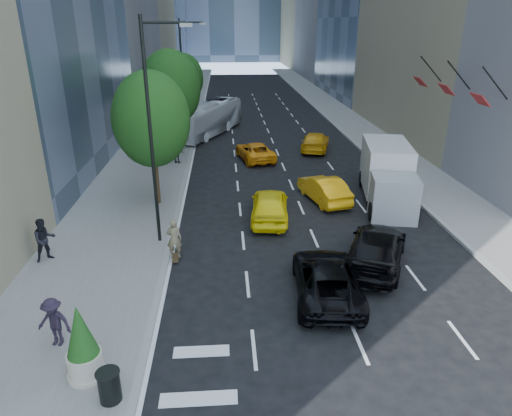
{
  "coord_description": "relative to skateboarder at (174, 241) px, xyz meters",
  "views": [
    {
      "loc": [
        -3.28,
        -15.96,
        9.85
      ],
      "look_at": [
        -1.86,
        4.21,
        1.6
      ],
      "focal_mm": 32.0,
      "sensor_mm": 36.0,
      "label": 1
    }
  ],
  "objects": [
    {
      "name": "traffic_signal",
      "position": [
        -0.8,
        37.76,
        3.31
      ],
      "size": [
        2.48,
        0.53,
        5.2
      ],
      "color": "black",
      "rests_on": "sidewalk_left"
    },
    {
      "name": "tree_near",
      "position": [
        -1.6,
        6.76,
        4.05
      ],
      "size": [
        4.2,
        4.2,
        7.46
      ],
      "color": "#322713",
      "rests_on": "sidewalk_left"
    },
    {
      "name": "sidewalk_right",
      "position": [
        15.6,
        27.76,
        -0.85
      ],
      "size": [
        4.0,
        120.0,
        0.15
      ],
      "primitive_type": "cube",
      "color": "slate",
      "rests_on": "ground"
    },
    {
      "name": "lamp_near",
      "position": [
        -0.72,
        1.76,
        4.89
      ],
      "size": [
        2.13,
        0.22,
        10.0
      ],
      "color": "black",
      "rests_on": "sidewalk_left"
    },
    {
      "name": "taxi_d",
      "position": [
        9.8,
        18.26,
        -0.2
      ],
      "size": [
        3.34,
        5.38,
        1.45
      ],
      "primitive_type": "imported",
      "rotation": [
        0.0,
        0.0,
        2.86
      ],
      "color": "#E59F0C",
      "rests_on": "ground"
    },
    {
      "name": "planter_shrub",
      "position": [
        -1.91,
        -7.24,
        0.38
      ],
      "size": [
        1.01,
        1.01,
        2.43
      ],
      "color": "beige",
      "rests_on": "sidewalk_left"
    },
    {
      "name": "sidewalk_left",
      "position": [
        -3.4,
        27.76,
        -0.85
      ],
      "size": [
        6.0,
        120.0,
        0.15
      ],
      "primitive_type": "cube",
      "color": "slate",
      "rests_on": "ground"
    },
    {
      "name": "pedestrian_b",
      "position": [
        -1.2,
        14.75,
        0.06
      ],
      "size": [
        1.05,
        0.68,
        1.66
      ],
      "primitive_type": "imported",
      "rotation": [
        0.0,
        0.0,
        2.84
      ],
      "color": "black",
      "rests_on": "sidewalk_left"
    },
    {
      "name": "black_sedan_mercedes",
      "position": [
        8.76,
        -1.04,
        -0.11
      ],
      "size": [
        4.36,
        6.0,
        1.61
      ],
      "primitive_type": "imported",
      "rotation": [
        0.0,
        0.0,
        2.72
      ],
      "color": "black",
      "rests_on": "ground"
    },
    {
      "name": "lamp_far",
      "position": [
        -0.72,
        19.76,
        4.89
      ],
      "size": [
        2.13,
        0.22,
        10.0
      ],
      "color": "black",
      "rests_on": "sidewalk_left"
    },
    {
      "name": "facade_flags",
      "position": [
        16.24,
        7.76,
        5.26
      ],
      "size": [
        1.85,
        13.3,
        2.05
      ],
      "color": "black",
      "rests_on": "ground"
    },
    {
      "name": "taxi_c",
      "position": [
        4.64,
        15.76,
        -0.25
      ],
      "size": [
        3.19,
        5.21,
        1.35
      ],
      "primitive_type": "imported",
      "rotation": [
        0.0,
        0.0,
        3.35
      ],
      "color": "orange",
      "rests_on": "ground"
    },
    {
      "name": "tree_mid",
      "position": [
        -1.6,
        16.76,
        4.39
      ],
      "size": [
        4.5,
        4.5,
        7.99
      ],
      "color": "#322713",
      "rests_on": "sidewalk_left"
    },
    {
      "name": "ground",
      "position": [
        5.6,
        -2.24,
        -0.92
      ],
      "size": [
        160.0,
        160.0,
        0.0
      ],
      "primitive_type": "plane",
      "color": "black",
      "rests_on": "ground"
    },
    {
      "name": "taxi_a",
      "position": [
        4.64,
        4.26,
        -0.1
      ],
      "size": [
        2.46,
        5.01,
        1.64
      ],
      "primitive_type": "imported",
      "rotation": [
        0.0,
        0.0,
        3.03
      ],
      "color": "yellow",
      "rests_on": "ground"
    },
    {
      "name": "black_sedan_lincoln",
      "position": [
        6.1,
        -3.24,
        -0.2
      ],
      "size": [
        2.88,
        5.42,
        1.45
      ],
      "primitive_type": "imported",
      "rotation": [
        0.0,
        0.0,
        3.05
      ],
      "color": "black",
      "rests_on": "ground"
    },
    {
      "name": "city_bus",
      "position": [
        0.8,
        24.53,
        0.58
      ],
      "size": [
        6.71,
        10.9,
        3.01
      ],
      "primitive_type": "imported",
      "rotation": [
        0.0,
        0.0,
        -0.42
      ],
      "color": "silver",
      "rests_on": "ground"
    },
    {
      "name": "skateboarder",
      "position": [
        0.0,
        0.0,
        0.0
      ],
      "size": [
        0.69,
        0.47,
        1.84
      ],
      "primitive_type": "imported",
      "rotation": [
        0.0,
        0.0,
        3.18
      ],
      "color": "#746748",
      "rests_on": "ground"
    },
    {
      "name": "pedestrian_a",
      "position": [
        -5.58,
        0.16,
        0.2
      ],
      "size": [
        1.19,
        1.15,
        1.94
      ],
      "primitive_type": "imported",
      "rotation": [
        0.0,
        0.0,
        0.62
      ],
      "color": "black",
      "rests_on": "sidewalk_left"
    },
    {
      "name": "trash_can",
      "position": [
        -1.0,
        -8.24,
        -0.32
      ],
      "size": [
        0.61,
        0.61,
        0.91
      ],
      "primitive_type": "cylinder",
      "color": "black",
      "rests_on": "sidewalk_left"
    },
    {
      "name": "box_truck",
      "position": [
        11.7,
        6.38,
        0.75
      ],
      "size": [
        3.73,
        7.23,
        3.29
      ],
      "rotation": [
        0.0,
        0.0,
        -0.19
      ],
      "color": "#BABABA",
      "rests_on": "ground"
    },
    {
      "name": "pedestrian_c",
      "position": [
        -3.25,
        -5.73,
        0.08
      ],
      "size": [
        1.22,
        0.87,
        1.71
      ],
      "primitive_type": "imported",
      "rotation": [
        0.0,
        0.0,
        -0.22
      ],
      "color": "black",
      "rests_on": "sidewalk_left"
    },
    {
      "name": "tree_far",
      "position": [
        -1.6,
        29.76,
        3.7
      ],
      "size": [
        3.9,
        3.9,
        6.92
      ],
      "color": "#322713",
      "rests_on": "sidewalk_left"
    },
    {
      "name": "taxi_b",
      "position": [
        8.1,
        6.76,
        -0.18
      ],
      "size": [
        2.59,
        4.78,
        1.49
      ],
      "primitive_type": "imported",
      "rotation": [
        0.0,
        0.0,
        3.38
      ],
      "color": "#FFAA0D",
      "rests_on": "ground"
    }
  ]
}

